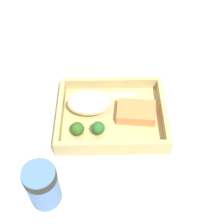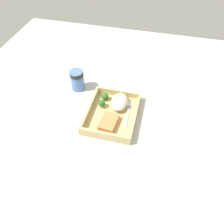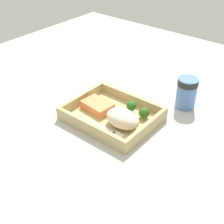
% 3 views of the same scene
% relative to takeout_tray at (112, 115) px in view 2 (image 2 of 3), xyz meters
% --- Properties ---
extents(ground_plane, '(1.60, 1.60, 0.02)m').
position_rel_takeout_tray_xyz_m(ground_plane, '(0.00, 0.00, -0.02)').
color(ground_plane, '#B3B0AC').
extents(takeout_tray, '(0.27, 0.21, 0.01)m').
position_rel_takeout_tray_xyz_m(takeout_tray, '(0.00, 0.00, 0.00)').
color(takeout_tray, tan).
rests_on(takeout_tray, ground_plane).
extents(tray_rim, '(0.27, 0.21, 0.03)m').
position_rel_takeout_tray_xyz_m(tray_rim, '(0.00, 0.00, 0.02)').
color(tray_rim, tan).
rests_on(tray_rim, takeout_tray).
extents(salmon_fillet, '(0.10, 0.07, 0.03)m').
position_rel_takeout_tray_xyz_m(salmon_fillet, '(-0.06, 0.00, 0.02)').
color(salmon_fillet, '#E67E48').
rests_on(salmon_fillet, takeout_tray).
extents(mashed_potatoes, '(0.11, 0.07, 0.05)m').
position_rel_takeout_tray_xyz_m(mashed_potatoes, '(0.06, -0.02, 0.03)').
color(mashed_potatoes, beige).
rests_on(mashed_potatoes, takeout_tray).
extents(broccoli_floret_1, '(0.03, 0.03, 0.04)m').
position_rel_takeout_tray_xyz_m(broccoli_floret_1, '(0.03, 0.06, 0.03)').
color(broccoli_floret_1, '#7BA051').
rests_on(broccoli_floret_1, takeout_tray).
extents(broccoli_floret_2, '(0.03, 0.03, 0.04)m').
position_rel_takeout_tray_xyz_m(broccoli_floret_2, '(0.08, 0.05, 0.02)').
color(broccoli_floret_2, '#8AA961').
rests_on(broccoli_floret_2, takeout_tray).
extents(fork, '(0.16, 0.02, 0.00)m').
position_rel_takeout_tray_xyz_m(fork, '(0.02, -0.07, 0.01)').
color(fork, silver).
rests_on(fork, takeout_tray).
extents(paper_cup, '(0.07, 0.07, 0.10)m').
position_rel_takeout_tray_xyz_m(paper_cup, '(0.14, 0.21, 0.05)').
color(paper_cup, '#4F76B6').
rests_on(paper_cup, ground_plane).
extents(receipt_slip, '(0.11, 0.15, 0.00)m').
position_rel_takeout_tray_xyz_m(receipt_slip, '(-0.22, 0.09, -0.00)').
color(receipt_slip, white).
rests_on(receipt_slip, ground_plane).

